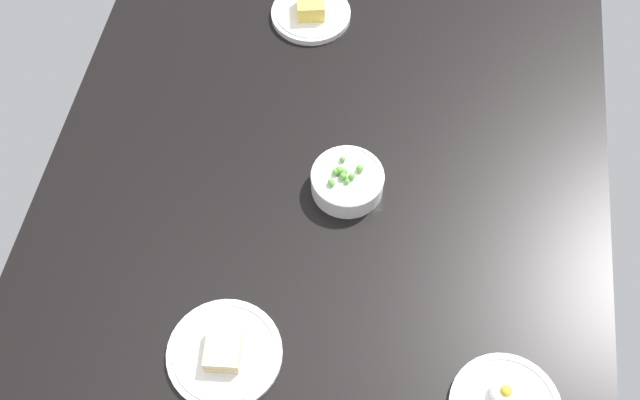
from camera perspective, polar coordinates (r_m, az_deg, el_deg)
The scene contains 4 objects.
dining_table at distance 152.94cm, azimuth 0.00°, elevation -0.78°, with size 159.10×112.33×4.00cm, color black.
bowl_peas at distance 151.19cm, azimuth 2.02°, elevation 1.41°, with size 14.44×14.44×6.04cm.
plate_sandwich at distance 137.94cm, azimuth -7.08°, elevation -11.10°, with size 20.29×20.29×4.23cm.
plate_cheese at distance 181.88cm, azimuth -0.68°, elevation 13.70°, with size 18.23×18.23×5.31cm.
Camera 1 is at (-77.28, -12.40, 133.40)cm, focal length 43.37 mm.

